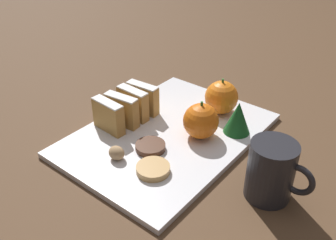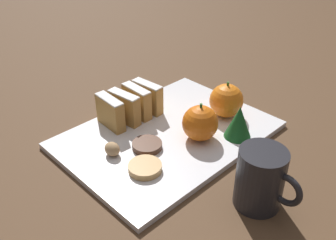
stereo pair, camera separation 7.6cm
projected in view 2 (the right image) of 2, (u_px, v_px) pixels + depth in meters
name	position (u px, v px, depth m)	size (l,w,h in m)	color
ground_plane	(168.00, 137.00, 0.78)	(6.00, 6.00, 0.00)	#513823
serving_platter	(168.00, 135.00, 0.78)	(0.30, 0.42, 0.01)	white
stollen_slice_front	(110.00, 112.00, 0.78)	(0.08, 0.03, 0.07)	#B28442
stollen_slice_second	(124.00, 108.00, 0.79)	(0.08, 0.03, 0.07)	#B28442
stollen_slice_third	(136.00, 102.00, 0.81)	(0.08, 0.02, 0.07)	#B28442
stollen_slice_fourth	(147.00, 97.00, 0.83)	(0.08, 0.03, 0.07)	#B28442
orange_near	(200.00, 123.00, 0.74)	(0.07, 0.07, 0.08)	orange
orange_far	(226.00, 101.00, 0.81)	(0.07, 0.07, 0.08)	orange
walnut	(112.00, 149.00, 0.70)	(0.03, 0.03, 0.03)	tan
chocolate_cookie	(147.00, 145.00, 0.73)	(0.06, 0.06, 0.01)	#472819
gingerbread_cookie	(145.00, 168.00, 0.67)	(0.06, 0.06, 0.01)	tan
evergreen_sprig	(239.00, 122.00, 0.74)	(0.05, 0.05, 0.07)	#195623
coffee_mug	(261.00, 179.00, 0.59)	(0.11, 0.08, 0.10)	#232328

